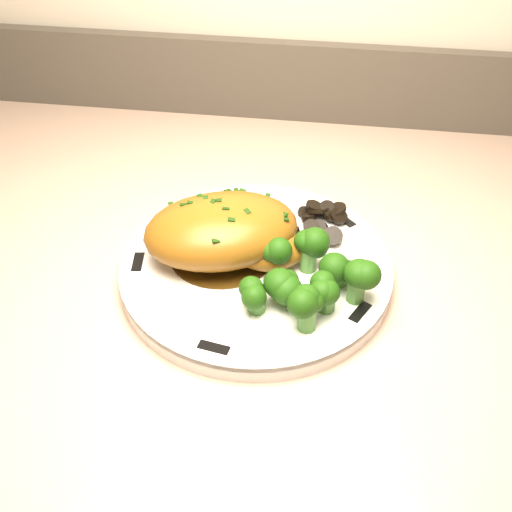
# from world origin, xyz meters

# --- Properties ---
(counter) EXTENTS (2.21, 0.73, 1.08)m
(counter) POSITION_xyz_m (-0.19, 1.67, 0.48)
(counter) COLOR #503224
(counter) RESTS_ON ground
(plate) EXTENTS (0.31, 0.31, 0.02)m
(plate) POSITION_xyz_m (0.24, 1.62, 0.97)
(plate) COLOR white
(plate) RESTS_ON counter
(rim_accent_0) EXTENTS (0.03, 0.03, 0.00)m
(rim_accent_0) POSITION_xyz_m (0.33, 1.71, 0.98)
(rim_accent_0) COLOR black
(rim_accent_0) RESTS_ON plate
(rim_accent_1) EXTENTS (0.03, 0.02, 0.00)m
(rim_accent_1) POSITION_xyz_m (0.18, 1.74, 0.98)
(rim_accent_1) COLOR black
(rim_accent_1) RESTS_ON plate
(rim_accent_2) EXTENTS (0.02, 0.03, 0.00)m
(rim_accent_2) POSITION_xyz_m (0.11, 1.60, 0.98)
(rim_accent_2) COLOR black
(rim_accent_2) RESTS_ON plate
(rim_accent_3) EXTENTS (0.03, 0.02, 0.00)m
(rim_accent_3) POSITION_xyz_m (0.22, 1.49, 0.98)
(rim_accent_3) COLOR black
(rim_accent_3) RESTS_ON plate
(rim_accent_4) EXTENTS (0.02, 0.03, 0.00)m
(rim_accent_4) POSITION_xyz_m (0.36, 1.56, 0.98)
(rim_accent_4) COLOR black
(rim_accent_4) RESTS_ON plate
(gravy_pool) EXTENTS (0.12, 0.12, 0.00)m
(gravy_pool) POSITION_xyz_m (0.20, 1.63, 0.98)
(gravy_pool) COLOR #3E270B
(gravy_pool) RESTS_ON plate
(chicken_breast) EXTENTS (0.20, 0.17, 0.07)m
(chicken_breast) POSITION_xyz_m (0.21, 1.63, 1.01)
(chicken_breast) COLOR #975D1A
(chicken_breast) RESTS_ON plate
(mushroom_pile) EXTENTS (0.11, 0.08, 0.03)m
(mushroom_pile) POSITION_xyz_m (0.27, 1.69, 0.98)
(mushroom_pile) COLOR black
(mushroom_pile) RESTS_ON plate
(broccoli_florets) EXTENTS (0.13, 0.11, 0.04)m
(broccoli_florets) POSITION_xyz_m (0.30, 1.57, 1.00)
(broccoli_florets) COLOR #4E8639
(broccoli_florets) RESTS_ON plate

